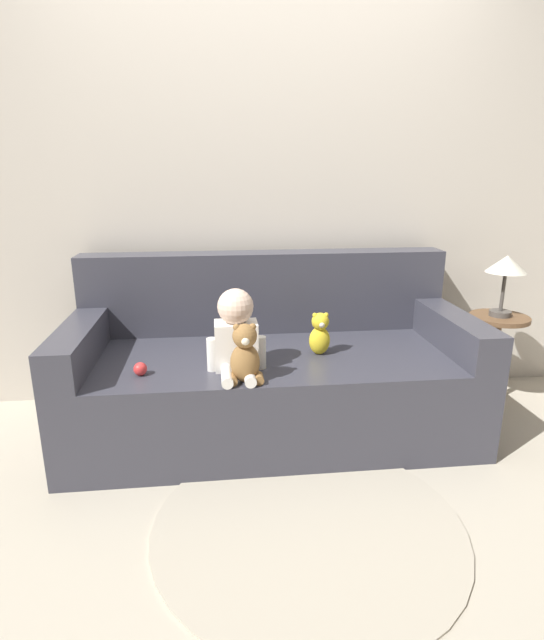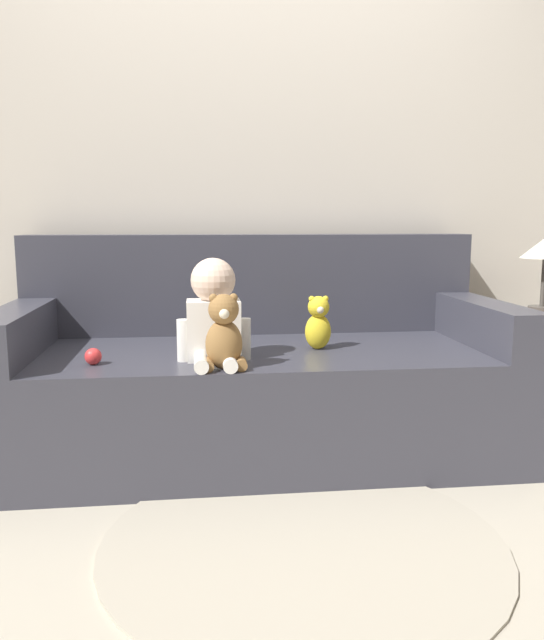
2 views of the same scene
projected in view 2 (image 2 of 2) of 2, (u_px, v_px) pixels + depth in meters
ground_plane at (259, 450)px, 2.63m from camera, size 12.00×12.00×0.00m
wall_back at (247, 148)px, 2.96m from camera, size 8.00×0.05×2.60m
couch at (258, 376)px, 2.64m from camera, size 2.04×0.91×0.90m
person_baby at (214, 314)px, 2.29m from camera, size 0.27×0.33×0.38m
teddy_bear_brown at (224, 334)px, 2.15m from camera, size 0.16×0.12×0.27m
plush_toy_side at (318, 323)px, 2.50m from camera, size 0.11×0.10×0.22m
toy_ball at (93, 356)px, 2.24m from camera, size 0.06×0.06×0.06m
floor_rug at (303, 542)px, 1.87m from camera, size 1.21×1.21×0.01m
side_table at (543, 285)px, 2.86m from camera, size 0.33×0.33×0.89m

